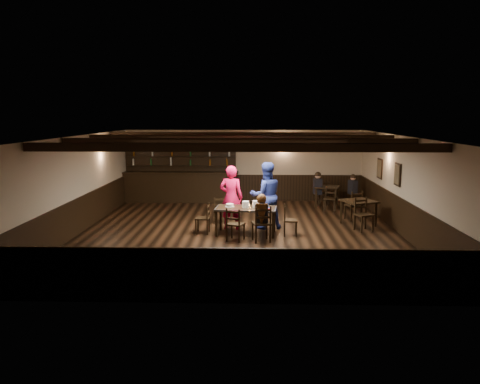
{
  "coord_description": "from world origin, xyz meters",
  "views": [
    {
      "loc": [
        0.39,
        -12.77,
        3.28
      ],
      "look_at": [
        0.01,
        0.2,
        1.12
      ],
      "focal_mm": 35.0,
      "sensor_mm": 36.0,
      "label": 1
    }
  ],
  "objects_px": {
    "man_blue": "(266,196)",
    "cake": "(230,205)",
    "dining_table": "(246,210)",
    "chair_near_right": "(262,221)",
    "chair_near_left": "(234,222)",
    "woman_pink": "(231,197)",
    "bar_counter": "(180,183)"
  },
  "relations": [
    {
      "from": "woman_pink",
      "to": "man_blue",
      "type": "height_order",
      "value": "man_blue"
    },
    {
      "from": "chair_near_right",
      "to": "cake",
      "type": "bearing_deg",
      "value": 134.26
    },
    {
      "from": "dining_table",
      "to": "cake",
      "type": "distance_m",
      "value": 0.48
    },
    {
      "from": "man_blue",
      "to": "cake",
      "type": "height_order",
      "value": "man_blue"
    },
    {
      "from": "dining_table",
      "to": "bar_counter",
      "type": "height_order",
      "value": "bar_counter"
    },
    {
      "from": "dining_table",
      "to": "woman_pink",
      "type": "distance_m",
      "value": 0.79
    },
    {
      "from": "woman_pink",
      "to": "cake",
      "type": "height_order",
      "value": "woman_pink"
    },
    {
      "from": "chair_near_left",
      "to": "bar_counter",
      "type": "height_order",
      "value": "bar_counter"
    },
    {
      "from": "dining_table",
      "to": "chair_near_left",
      "type": "relative_size",
      "value": 1.96
    },
    {
      "from": "man_blue",
      "to": "chair_near_right",
      "type": "bearing_deg",
      "value": 71.33
    },
    {
      "from": "dining_table",
      "to": "woman_pink",
      "type": "height_order",
      "value": "woman_pink"
    },
    {
      "from": "dining_table",
      "to": "woman_pink",
      "type": "relative_size",
      "value": 0.94
    },
    {
      "from": "man_blue",
      "to": "woman_pink",
      "type": "bearing_deg",
      "value": -8.54
    },
    {
      "from": "chair_near_right",
      "to": "bar_counter",
      "type": "bearing_deg",
      "value": 117.9
    },
    {
      "from": "dining_table",
      "to": "chair_near_left",
      "type": "bearing_deg",
      "value": -111.41
    },
    {
      "from": "dining_table",
      "to": "chair_near_right",
      "type": "distance_m",
      "value": 0.92
    },
    {
      "from": "bar_counter",
      "to": "man_blue",
      "type": "bearing_deg",
      "value": -53.09
    },
    {
      "from": "chair_near_right",
      "to": "bar_counter",
      "type": "xyz_separation_m",
      "value": [
        -3.01,
        5.69,
        0.16
      ]
    },
    {
      "from": "chair_near_left",
      "to": "woman_pink",
      "type": "relative_size",
      "value": 0.48
    },
    {
      "from": "dining_table",
      "to": "chair_near_left",
      "type": "xyz_separation_m",
      "value": [
        -0.29,
        -0.74,
        -0.16
      ]
    },
    {
      "from": "dining_table",
      "to": "bar_counter",
      "type": "relative_size",
      "value": 0.39
    },
    {
      "from": "cake",
      "to": "bar_counter",
      "type": "relative_size",
      "value": 0.06
    },
    {
      "from": "chair_near_left",
      "to": "chair_near_right",
      "type": "relative_size",
      "value": 0.92
    },
    {
      "from": "man_blue",
      "to": "cake",
      "type": "bearing_deg",
      "value": 16.63
    },
    {
      "from": "dining_table",
      "to": "chair_near_left",
      "type": "distance_m",
      "value": 0.82
    },
    {
      "from": "chair_near_right",
      "to": "bar_counter",
      "type": "height_order",
      "value": "bar_counter"
    },
    {
      "from": "chair_near_right",
      "to": "man_blue",
      "type": "bearing_deg",
      "value": 85.04
    },
    {
      "from": "man_blue",
      "to": "bar_counter",
      "type": "height_order",
      "value": "bar_counter"
    },
    {
      "from": "chair_near_right",
      "to": "man_blue",
      "type": "relative_size",
      "value": 0.5
    },
    {
      "from": "chair_near_left",
      "to": "chair_near_right",
      "type": "xyz_separation_m",
      "value": [
        0.73,
        -0.06,
        0.04
      ]
    },
    {
      "from": "cake",
      "to": "chair_near_left",
      "type": "bearing_deg",
      "value": -79.35
    },
    {
      "from": "dining_table",
      "to": "chair_near_right",
      "type": "xyz_separation_m",
      "value": [
        0.43,
        -0.8,
        -0.12
      ]
    }
  ]
}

